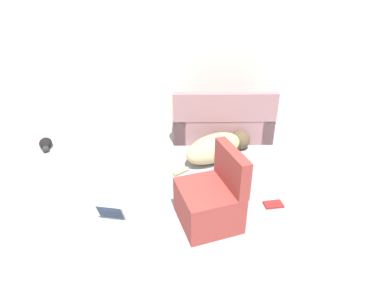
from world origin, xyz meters
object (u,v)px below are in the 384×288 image
(couch, at_px, (222,122))
(laptop_open, at_px, (109,220))
(dog, at_px, (218,147))
(side_chair, at_px, (212,199))
(cat, at_px, (46,144))
(book_red, at_px, (273,204))

(couch, distance_m, laptop_open, 2.71)
(dog, distance_m, side_chair, 1.44)
(side_chair, bearing_deg, cat, -142.59)
(book_red, distance_m, side_chair, 0.87)
(dog, height_order, laptop_open, dog)
(laptop_open, xyz_separation_m, side_chair, (1.14, 0.12, 0.21))
(cat, distance_m, laptop_open, 2.39)
(couch, relative_size, laptop_open, 4.81)
(book_red, bearing_deg, dog, 119.12)
(couch, distance_m, book_red, 2.01)
(laptop_open, distance_m, side_chair, 1.16)
(couch, height_order, laptop_open, couch)
(cat, relative_size, laptop_open, 1.34)
(couch, bearing_deg, laptop_open, 56.48)
(couch, distance_m, cat, 3.01)
(dog, xyz_separation_m, laptop_open, (-1.27, -1.55, -0.12))
(dog, bearing_deg, couch, 41.54)
(dog, xyz_separation_m, cat, (-2.84, 0.26, -0.12))
(dog, height_order, cat, dog)
(dog, bearing_deg, book_red, -101.26)
(dog, distance_m, laptop_open, 2.01)
(laptop_open, bearing_deg, side_chair, 13.58)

